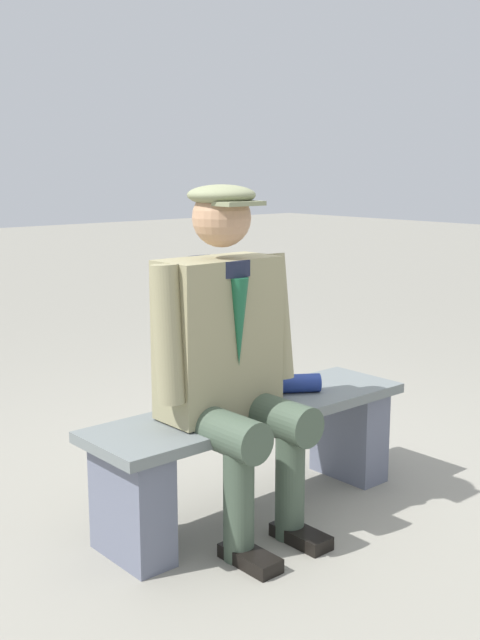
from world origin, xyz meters
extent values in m
plane|color=gray|center=(0.00, 0.00, 0.00)|extent=(30.00, 30.00, 0.00)
cube|color=slate|center=(0.00, 0.00, 0.42)|extent=(1.41, 0.39, 0.04)
cube|color=slate|center=(-0.57, 0.00, 0.20)|extent=(0.16, 0.33, 0.40)
cube|color=slate|center=(0.57, 0.00, 0.20)|extent=(0.16, 0.33, 0.40)
cube|color=gray|center=(0.18, 0.00, 0.74)|extent=(0.46, 0.22, 0.59)
cylinder|color=#1E2338|center=(0.18, 0.00, 1.01)|extent=(0.25, 0.25, 0.06)
cone|color=#195938|center=(0.18, 0.12, 0.82)|extent=(0.07, 0.07, 0.32)
sphere|color=tan|center=(0.18, 0.02, 1.18)|extent=(0.21, 0.21, 0.21)
ellipsoid|color=gray|center=(0.18, 0.02, 1.26)|extent=(0.25, 0.25, 0.07)
cube|color=gray|center=(0.18, 0.12, 1.24)|extent=(0.17, 0.10, 0.02)
cylinder|color=#405140|center=(0.05, 0.13, 0.45)|extent=(0.15, 0.45, 0.15)
cylinder|color=#405140|center=(0.05, 0.26, 0.23)|extent=(0.11, 0.11, 0.45)
cube|color=black|center=(0.05, 0.32, 0.03)|extent=(0.10, 0.24, 0.05)
cylinder|color=gray|center=(-0.08, 0.04, 0.80)|extent=(0.12, 0.18, 0.49)
cylinder|color=#405140|center=(0.30, 0.13, 0.45)|extent=(0.15, 0.45, 0.15)
cylinder|color=#405140|center=(0.30, 0.26, 0.23)|extent=(0.11, 0.11, 0.45)
cube|color=black|center=(0.30, 0.32, 0.03)|extent=(0.10, 0.24, 0.05)
cylinder|color=gray|center=(0.43, 0.04, 0.80)|extent=(0.10, 0.13, 0.49)
cylinder|color=navy|center=(-0.22, -0.04, 0.48)|extent=(0.27, 0.21, 0.08)
camera|label=1|loc=(1.99, 2.20, 1.36)|focal=44.10mm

